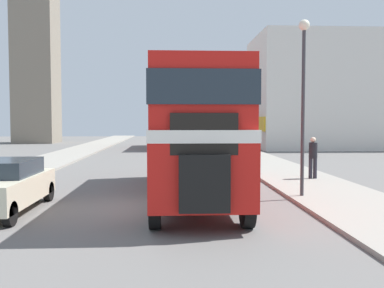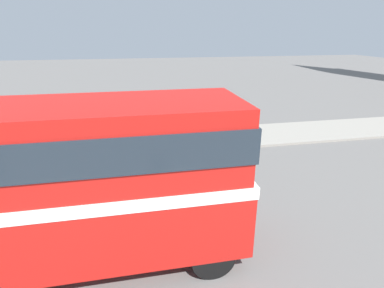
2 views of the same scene
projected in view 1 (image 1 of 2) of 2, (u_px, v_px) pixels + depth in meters
The scene contains 9 objects.
ground_plane at pixel (136, 208), 12.90m from camera, with size 120.00×120.00×0.00m, color slate.
sidewalk_right at pixel (355, 204), 13.24m from camera, with size 3.50×120.00×0.12m.
double_decker_bus at pixel (192, 125), 14.82m from camera, with size 2.57×10.91×4.21m.
bus_distant at pixel (173, 123), 41.21m from camera, with size 2.45×10.46×4.13m.
car_parked_near at pixel (3, 185), 12.34m from camera, with size 1.83×4.31×1.51m.
pedestrian_walking at pixel (313, 155), 18.62m from camera, with size 0.37×0.37×1.81m.
bicycle_on_pavement at pixel (251, 153), 28.53m from camera, with size 0.05×1.76×0.78m.
street_lamp at pixel (303, 81), 14.21m from camera, with size 0.36×0.36×5.86m.
shop_building_block at pixel (361, 93), 41.55m from camera, with size 20.96×9.55×10.68m.
Camera 1 is at (1.03, -12.84, 2.64)m, focal length 40.00 mm.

